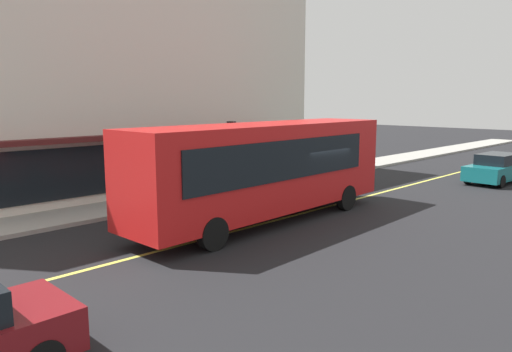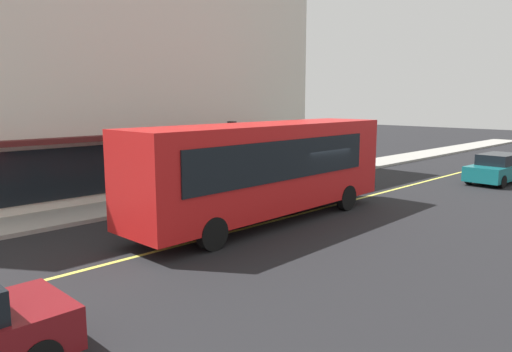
{
  "view_description": "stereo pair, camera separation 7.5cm",
  "coord_description": "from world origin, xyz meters",
  "px_view_note": "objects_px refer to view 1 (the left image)",
  "views": [
    {
      "loc": [
        -14.3,
        -11.4,
        4.33
      ],
      "look_at": [
        -2.18,
        0.63,
        1.6
      ],
      "focal_mm": 33.64,
      "sensor_mm": 36.0,
      "label": 1
    },
    {
      "loc": [
        -14.25,
        -11.45,
        4.33
      ],
      "look_at": [
        -2.18,
        0.63,
        1.6
      ],
      "focal_mm": 33.64,
      "sensor_mm": 36.0,
      "label": 2
    }
  ],
  "objects_px": {
    "bus": "(266,167)",
    "traffic_light": "(232,139)",
    "car_teal": "(496,169)",
    "pedestrian_mid_block": "(210,165)",
    "car_white": "(312,172)"
  },
  "relations": [
    {
      "from": "bus",
      "to": "traffic_light",
      "type": "relative_size",
      "value": 3.5
    },
    {
      "from": "traffic_light",
      "to": "car_teal",
      "type": "distance_m",
      "value": 14.18
    },
    {
      "from": "traffic_light",
      "to": "pedestrian_mid_block",
      "type": "xyz_separation_m",
      "value": [
        -0.08,
        1.49,
        -1.32
      ]
    },
    {
      "from": "car_white",
      "to": "pedestrian_mid_block",
      "type": "height_order",
      "value": "pedestrian_mid_block"
    },
    {
      "from": "car_white",
      "to": "pedestrian_mid_block",
      "type": "bearing_deg",
      "value": 143.16
    },
    {
      "from": "bus",
      "to": "car_white",
      "type": "relative_size",
      "value": 2.6
    },
    {
      "from": "traffic_light",
      "to": "car_teal",
      "type": "relative_size",
      "value": 0.73
    },
    {
      "from": "car_white",
      "to": "pedestrian_mid_block",
      "type": "relative_size",
      "value": 2.45
    },
    {
      "from": "car_teal",
      "to": "traffic_light",
      "type": "bearing_deg",
      "value": 147.28
    },
    {
      "from": "car_teal",
      "to": "car_white",
      "type": "bearing_deg",
      "value": 142.39
    },
    {
      "from": "bus",
      "to": "traffic_light",
      "type": "xyz_separation_m",
      "value": [
        2.61,
        4.63,
        0.55
      ]
    },
    {
      "from": "car_teal",
      "to": "car_white",
      "type": "distance_m",
      "value": 9.96
    },
    {
      "from": "car_teal",
      "to": "pedestrian_mid_block",
      "type": "relative_size",
      "value": 2.48
    },
    {
      "from": "car_teal",
      "to": "pedestrian_mid_block",
      "type": "height_order",
      "value": "pedestrian_mid_block"
    },
    {
      "from": "bus",
      "to": "car_teal",
      "type": "height_order",
      "value": "bus"
    }
  ]
}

